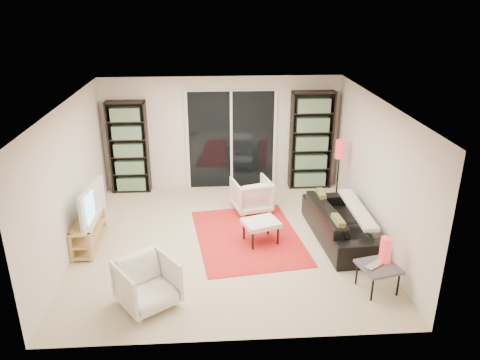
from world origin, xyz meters
name	(u,v)px	position (x,y,z in m)	size (l,w,h in m)	color
floor	(227,240)	(0.00, 0.00, 0.00)	(5.00, 5.00, 0.00)	beige
wall_back	(222,133)	(0.00, 2.50, 1.20)	(5.00, 0.02, 2.40)	silver
wall_front	(234,256)	(0.00, -2.50, 1.20)	(5.00, 0.02, 2.40)	silver
wall_left	(70,179)	(-2.50, 0.00, 1.20)	(0.02, 5.00, 2.40)	silver
wall_right	(376,172)	(2.50, 0.00, 1.20)	(0.02, 5.00, 2.40)	silver
ceiling	(225,103)	(0.00, 0.00, 2.40)	(5.00, 5.00, 0.02)	white
sliding_door	(231,140)	(0.20, 2.46, 1.05)	(1.92, 0.08, 2.16)	white
bookshelf_left	(129,147)	(-1.95, 2.33, 0.98)	(0.80, 0.30, 1.95)	black
bookshelf_right	(311,141)	(1.90, 2.33, 1.05)	(0.90, 0.30, 2.10)	black
tv_stand	(89,231)	(-2.31, -0.02, 0.26)	(0.36, 1.13, 0.50)	tan
tv	(86,203)	(-2.29, -0.02, 0.79)	(1.01, 0.13, 0.58)	black
rug	(248,237)	(0.38, 0.10, 0.01)	(1.73, 2.34, 0.01)	red
sofa	(340,223)	(1.96, -0.04, 0.30)	(2.06, 0.81, 0.60)	black
armchair_back	(251,195)	(0.53, 1.20, 0.32)	(0.69, 0.71, 0.64)	silver
armchair_front	(147,283)	(-1.13, -1.70, 0.33)	(0.71, 0.74, 0.67)	silver
ottoman	(261,224)	(0.58, -0.08, 0.35)	(0.70, 0.63, 0.40)	silver
side_table	(378,268)	(2.09, -1.57, 0.36)	(0.62, 0.62, 0.40)	#4B4B50
laptop	(377,267)	(2.05, -1.61, 0.41)	(0.30, 0.19, 0.02)	silver
table_lamp	(386,250)	(2.21, -1.46, 0.59)	(0.17, 0.17, 0.37)	red
floor_lamp	(339,156)	(2.26, 1.38, 1.02)	(0.20, 0.20, 1.34)	black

